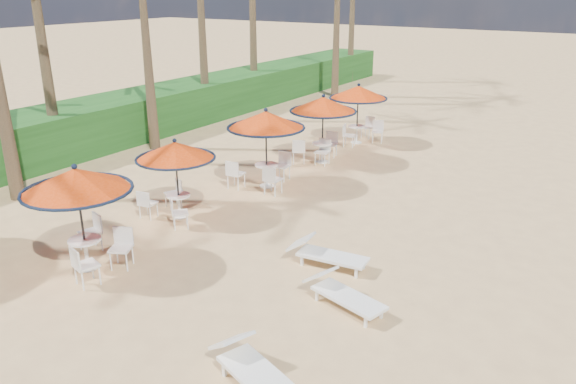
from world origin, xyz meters
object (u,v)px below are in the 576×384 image
station_4 (359,100)px  lounger_near (253,368)px  lounger_far (325,253)px  station_1 (174,160)px  lounger_mid (341,292)px  station_0 (80,193)px  station_3 (322,113)px  station_2 (266,130)px

station_4 → lounger_near: 15.78m
station_4 → lounger_far: station_4 is taller
station_1 → station_4: bearing=85.8°
lounger_mid → lounger_far: bearing=145.3°
station_0 → lounger_near: station_0 is taller
station_4 → station_3: bearing=-88.6°
lounger_far → station_4: bearing=106.0°
station_1 → station_3: bearing=83.2°
lounger_mid → lounger_far: 1.79m
station_0 → station_2: (0.23, 6.92, 0.04)m
station_2 → lounger_near: station_2 is taller
station_0 → lounger_far: 5.75m
station_0 → station_3: (0.40, 10.28, -0.00)m
station_0 → station_1: station_0 is taller
station_4 → lounger_mid: station_4 is taller
station_2 → station_1: bearing=-100.5°
station_0 → lounger_far: bearing=34.2°
lounger_near → lounger_far: (-1.11, 4.37, -0.02)m
lounger_far → station_2: bearing=132.6°
station_3 → lounger_near: 12.78m
station_3 → lounger_mid: size_ratio=1.30×
station_2 → lounger_near: bearing=-56.2°
lounger_near → station_4: bearing=129.8°
station_1 → lounger_near: station_1 is taller
station_3 → lounger_near: (5.29, -11.53, -1.54)m
lounger_near → lounger_mid: lounger_near is taller
station_0 → lounger_mid: station_0 is taller
station_2 → lounger_far: station_2 is taller
station_2 → lounger_mid: size_ratio=1.33×
station_3 → lounger_mid: station_3 is taller
station_3 → station_4: bearing=91.4°
station_0 → station_1: bearing=97.1°
station_0 → station_4: (0.32, 13.51, -0.05)m
station_1 → lounger_mid: size_ratio=1.17×
station_2 → station_0: bearing=-91.9°
lounger_mid → lounger_far: lounger_far is taller
lounger_near → lounger_far: size_ratio=1.08×
lounger_mid → lounger_far: size_ratio=1.00×
station_1 → station_0: bearing=-82.9°
station_4 → lounger_mid: 13.04m
lounger_mid → lounger_far: (-1.16, 1.36, 0.01)m
station_2 → station_3: 3.36m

